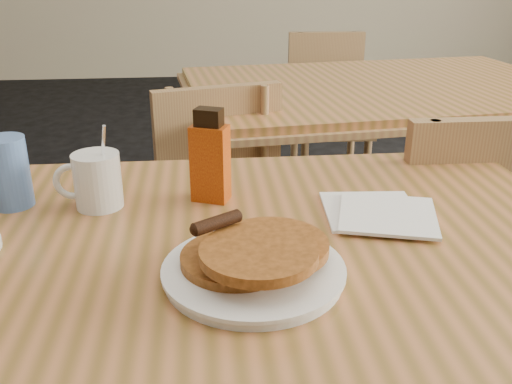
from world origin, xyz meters
TOP-DOWN VIEW (x-y plane):
  - main_table at (-0.03, -0.06)m, footprint 1.30×0.88m
  - neighbor_table at (0.60, 1.09)m, footprint 1.47×1.08m
  - chair_main_far at (-0.00, 0.64)m, footprint 0.46×0.47m
  - chair_neighbor_far at (0.57, 1.85)m, footprint 0.39×0.39m
  - chair_neighbor_near at (0.59, 0.38)m, footprint 0.39×0.39m
  - pancake_plate at (0.02, -0.16)m, footprint 0.26×0.26m
  - coffee_mug at (-0.24, 0.12)m, footprint 0.12×0.08m
  - syrup_bottle at (-0.04, 0.13)m, footprint 0.08×0.06m
  - napkin_stack at (0.26, 0.03)m, footprint 0.21×0.22m
  - blue_tumbler at (-0.40, 0.14)m, footprint 0.08×0.08m

SIDE VIEW (x-z plane):
  - chair_neighbor_far at x=0.57m, z-range 0.08..0.90m
  - chair_main_far at x=0.00m, z-range 0.08..0.91m
  - chair_neighbor_near at x=0.59m, z-range 0.08..0.92m
  - main_table at x=-0.03m, z-range 0.33..1.08m
  - neighbor_table at x=0.60m, z-range 0.34..1.09m
  - napkin_stack at x=0.26m, z-range 0.75..0.76m
  - pancake_plate at x=0.02m, z-range 0.73..0.82m
  - coffee_mug at x=-0.24m, z-range 0.72..0.88m
  - blue_tumbler at x=-0.40m, z-range 0.75..0.88m
  - syrup_bottle at x=-0.04m, z-range 0.74..0.92m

